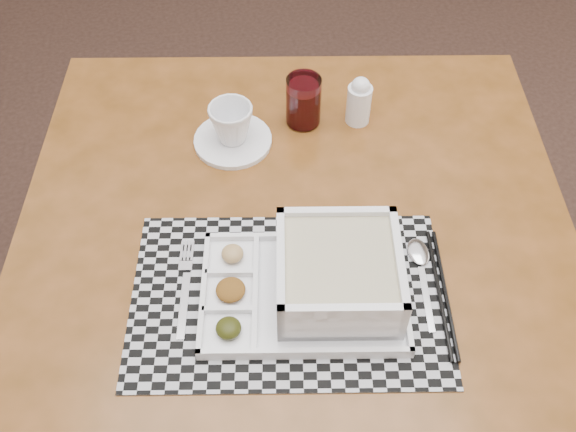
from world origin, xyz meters
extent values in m
plane|color=black|center=(0.00, 0.00, 0.00)|extent=(5.00, 5.00, 0.00)
cube|color=#4C2D0D|center=(0.08, -0.76, 0.70)|extent=(1.09, 1.09, 0.04)
cylinder|color=#4C2D0D|center=(-0.29, -0.27, 0.34)|extent=(0.05, 0.05, 0.68)
cylinder|color=#4C2D0D|center=(0.56, -0.39, 0.34)|extent=(0.05, 0.05, 0.68)
cube|color=#4C2D0D|center=(0.13, -0.35, 0.65)|extent=(0.82, 0.14, 0.08)
cube|color=#4C2D0D|center=(-0.33, -0.70, 0.65)|extent=(0.14, 0.82, 0.08)
cube|color=#4C2D0D|center=(0.49, -0.81, 0.65)|extent=(0.14, 0.82, 0.08)
cube|color=#AEAFB6|center=(0.04, -0.89, 0.72)|extent=(0.54, 0.39, 0.00)
cube|color=white|center=(0.07, -0.89, 0.73)|extent=(0.35, 0.26, 0.01)
cube|color=white|center=(0.08, -0.79, 0.74)|extent=(0.32, 0.05, 0.01)
cube|color=white|center=(0.05, -1.00, 0.74)|extent=(0.32, 0.05, 0.01)
cube|color=white|center=(-0.09, -0.87, 0.74)|extent=(0.04, 0.22, 0.01)
cube|color=white|center=(0.22, -0.91, 0.74)|extent=(0.04, 0.22, 0.01)
cube|color=white|center=(-0.01, -0.88, 0.74)|extent=(0.04, 0.20, 0.01)
cube|color=white|center=(-0.05, -0.91, 0.74)|extent=(0.08, 0.02, 0.01)
cube|color=white|center=(-0.04, -0.84, 0.74)|extent=(0.08, 0.02, 0.01)
ellipsoid|color=black|center=(-0.05, -0.94, 0.75)|extent=(0.04, 0.04, 0.02)
ellipsoid|color=#442B0B|center=(-0.04, -0.88, 0.74)|extent=(0.05, 0.05, 0.02)
ellipsoid|color=olive|center=(-0.04, -0.81, 0.75)|extent=(0.04, 0.04, 0.02)
cube|color=white|center=(0.12, -0.89, 0.74)|extent=(0.21, 0.21, 0.01)
cube|color=white|center=(0.13, -0.80, 0.78)|extent=(0.19, 0.04, 0.09)
cube|color=white|center=(0.11, -0.98, 0.78)|extent=(0.19, 0.04, 0.09)
cube|color=white|center=(0.03, -0.88, 0.78)|extent=(0.04, 0.19, 0.09)
cube|color=white|center=(0.21, -0.90, 0.78)|extent=(0.04, 0.19, 0.09)
cube|color=#C0B88F|center=(0.12, -0.89, 0.77)|extent=(0.19, 0.19, 0.08)
cube|color=silver|center=(-0.12, -0.88, 0.73)|extent=(0.03, 0.12, 0.00)
cube|color=silver|center=(-0.11, -0.81, 0.73)|extent=(0.02, 0.02, 0.00)
cube|color=silver|center=(-0.12, -0.78, 0.73)|extent=(0.01, 0.04, 0.00)
cube|color=silver|center=(-0.11, -0.78, 0.73)|extent=(0.01, 0.04, 0.00)
cube|color=silver|center=(-0.11, -0.78, 0.73)|extent=(0.01, 0.04, 0.00)
cube|color=silver|center=(-0.10, -0.78, 0.73)|extent=(0.01, 0.04, 0.00)
cube|color=silver|center=(0.26, -0.93, 0.73)|extent=(0.03, 0.12, 0.00)
ellipsoid|color=silver|center=(0.27, -0.84, 0.73)|extent=(0.04, 0.06, 0.01)
cylinder|color=black|center=(0.28, -0.92, 0.73)|extent=(0.04, 0.24, 0.01)
cylinder|color=black|center=(0.29, -0.92, 0.73)|extent=(0.04, 0.24, 0.01)
cylinder|color=white|center=(-0.01, -0.53, 0.73)|extent=(0.15, 0.15, 0.01)
imported|color=white|center=(-0.01, -0.53, 0.77)|extent=(0.11, 0.11, 0.08)
cylinder|color=white|center=(0.13, -0.49, 0.77)|extent=(0.07, 0.07, 0.10)
cylinder|color=#3A0408|center=(0.13, -0.49, 0.76)|extent=(0.06, 0.06, 0.08)
cylinder|color=white|center=(0.24, -0.50, 0.76)|extent=(0.05, 0.05, 0.08)
sphere|color=white|center=(0.24, -0.50, 0.81)|extent=(0.04, 0.04, 0.04)
camera|label=1|loc=(-0.04, -1.42, 1.59)|focal=40.00mm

